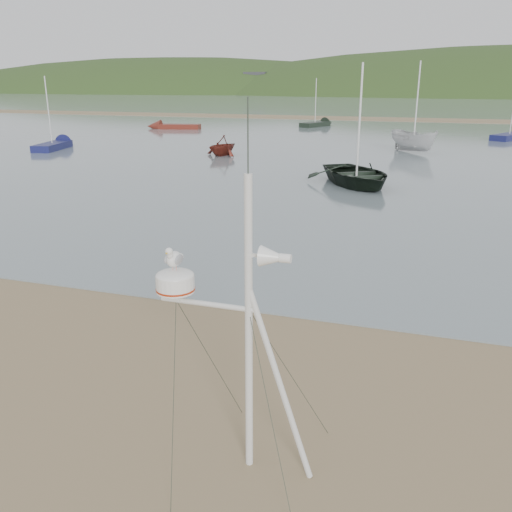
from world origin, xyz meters
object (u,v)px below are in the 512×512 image
(boat_white, at_px, (415,122))
(sailboat_blue_near, at_px, (60,144))
(sailboat_dark_mid, at_px, (322,124))
(boat_dark, at_px, (359,130))
(mast_rig, at_px, (244,390))
(boat_red, at_px, (222,136))
(dinghy_red_far, at_px, (167,126))

(boat_white, bearing_deg, sailboat_blue_near, 145.67)
(sailboat_blue_near, bearing_deg, sailboat_dark_mid, 60.77)
(boat_dark, bearing_deg, mast_rig, -119.03)
(boat_dark, relative_size, boat_red, 2.02)
(boat_white, height_order, dinghy_red_far, boat_white)
(sailboat_dark_mid, bearing_deg, dinghy_red_far, -149.04)
(dinghy_red_far, bearing_deg, sailboat_blue_near, -90.12)
(boat_red, height_order, dinghy_red_far, boat_red)
(boat_dark, height_order, boat_white, boat_dark)
(dinghy_red_far, xyz_separation_m, sailboat_dark_mid, (15.15, 9.09, 0.01))
(boat_white, xyz_separation_m, dinghy_red_far, (-26.34, 12.73, -1.93))
(boat_dark, bearing_deg, sailboat_blue_near, 126.58)
(boat_white, height_order, sailboat_dark_mid, sailboat_dark_mid)
(mast_rig, xyz_separation_m, sailboat_dark_mid, (-10.65, 57.29, -0.87))
(boat_dark, height_order, boat_red, boat_dark)
(mast_rig, height_order, dinghy_red_far, mast_rig)
(boat_red, relative_size, sailboat_dark_mid, 0.46)
(boat_white, bearing_deg, dinghy_red_far, 108.48)
(sailboat_blue_near, height_order, sailboat_dark_mid, sailboat_blue_near)
(mast_rig, relative_size, boat_red, 1.83)
(sailboat_blue_near, xyz_separation_m, sailboat_dark_mid, (15.19, 27.14, 0.00))
(mast_rig, relative_size, boat_dark, 0.90)
(boat_dark, xyz_separation_m, boat_white, (2.05, 14.33, -0.52))
(mast_rig, bearing_deg, dinghy_red_far, 118.16)
(boat_red, height_order, sailboat_dark_mid, sailboat_dark_mid)
(dinghy_red_far, bearing_deg, boat_dark, -48.08)
(boat_red, relative_size, sailboat_blue_near, 0.45)
(boat_red, distance_m, sailboat_dark_mid, 27.72)
(boat_red, relative_size, boat_white, 0.61)
(boat_red, bearing_deg, sailboat_blue_near, -162.47)
(boat_white, bearing_deg, sailboat_dark_mid, 71.42)
(boat_red, xyz_separation_m, dinghy_red_far, (-13.80, 18.58, -1.09))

